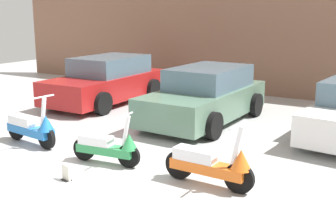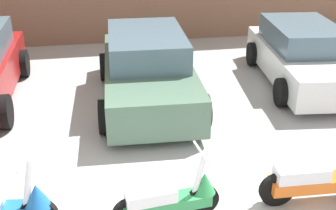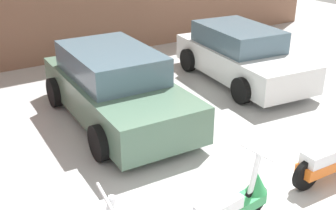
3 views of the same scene
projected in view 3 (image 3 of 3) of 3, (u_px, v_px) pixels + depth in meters
name	position (u px, v px, depth m)	size (l,w,h in m)	color
scooter_front_right	(234.00, 204.00, 5.22)	(1.36, 0.49, 0.95)	black
scooter_front_center	(336.00, 155.00, 6.20)	(1.53, 0.55, 1.07)	black
car_rear_center	(116.00, 87.00, 7.99)	(2.03, 4.02, 1.35)	#51705B
car_rear_right	(241.00, 55.00, 9.97)	(2.09, 3.86, 1.26)	white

